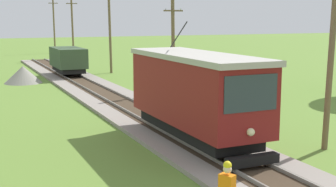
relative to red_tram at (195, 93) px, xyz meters
The scene contains 8 objects.
red_tram is the anchor object (origin of this frame).
freight_car 24.53m from the red_tram, 90.01° to the left, with size 2.40×5.20×2.31m.
utility_pole_near_tram 5.54m from the red_tram, 33.26° to the right, with size 1.40×0.40×7.36m.
utility_pole_mid 12.57m from the red_tram, 69.24° to the left, with size 1.40×0.46×6.53m.
utility_pole_far 26.55m from the red_tram, 80.35° to the left, with size 1.40×0.64×8.40m.
utility_pole_distant 42.37m from the red_tram, 83.99° to the left, with size 1.40×0.61×8.04m.
utility_pole_horizon 54.82m from the red_tram, 85.36° to the left, with size 1.40×0.45×8.50m.
gravel_pile 22.59m from the red_tram, 100.80° to the left, with size 3.04×3.04×1.40m, color gray.
Camera 1 is at (-8.73, 1.64, 5.24)m, focal length 49.04 mm.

